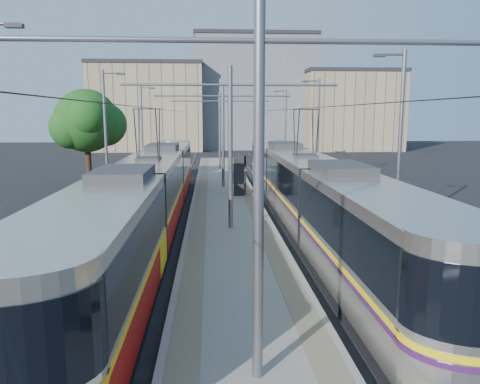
{
  "coord_description": "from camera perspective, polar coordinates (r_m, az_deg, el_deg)",
  "views": [
    {
      "loc": [
        -0.85,
        -12.25,
        5.26
      ],
      "look_at": [
        0.52,
        9.75,
        1.6
      ],
      "focal_mm": 35.0,
      "sensor_mm": 36.0,
      "label": 1
    }
  ],
  "objects": [
    {
      "name": "track_arrow",
      "position": [
        10.98,
        -18.73,
        -19.67
      ],
      "size": [
        1.2,
        5.0,
        0.01
      ],
      "primitive_type": "cube",
      "color": "silver",
      "rests_on": "ground"
    },
    {
      "name": "rails",
      "position": [
        29.72,
        -1.87,
        -0.74
      ],
      "size": [
        8.71,
        70.0,
        0.03
      ],
      "color": "gray",
      "rests_on": "ground"
    },
    {
      "name": "tactile_strip_left",
      "position": [
        29.67,
        -4.68,
        -0.22
      ],
      "size": [
        0.7,
        50.0,
        0.01
      ],
      "primitive_type": "cube",
      "color": "gray",
      "rests_on": "platform"
    },
    {
      "name": "building_centre",
      "position": [
        76.63,
        1.6,
        11.94
      ],
      "size": [
        18.36,
        14.28,
        17.23
      ],
      "color": "gray",
      "rests_on": "ground"
    },
    {
      "name": "tram_left",
      "position": [
        21.26,
        -10.95,
        -0.37
      ],
      "size": [
        2.43,
        30.76,
        5.5
      ],
      "color": "black",
      "rests_on": "ground"
    },
    {
      "name": "tram_right",
      "position": [
        22.57,
        7.84,
        0.67
      ],
      "size": [
        2.43,
        30.82,
        5.5
      ],
      "color": "black",
      "rests_on": "ground"
    },
    {
      "name": "building_right",
      "position": [
        73.28,
        13.15,
        9.65
      ],
      "size": [
        14.28,
        10.2,
        11.71
      ],
      "color": "tan",
      "rests_on": "ground"
    },
    {
      "name": "shelter",
      "position": [
        29.17,
        0.0,
        2.18
      ],
      "size": [
        0.89,
        1.22,
        2.45
      ],
      "rotation": [
        0.0,
        0.0,
        -0.21
      ],
      "color": "black",
      "rests_on": "platform"
    },
    {
      "name": "platform",
      "position": [
        29.7,
        -1.88,
        -0.49
      ],
      "size": [
        4.0,
        50.0,
        0.3
      ],
      "primitive_type": "cube",
      "color": "gray",
      "rests_on": "ground"
    },
    {
      "name": "building_left",
      "position": [
        72.83,
        -10.96,
        10.13
      ],
      "size": [
        16.32,
        12.24,
        12.72
      ],
      "color": "tan",
      "rests_on": "ground"
    },
    {
      "name": "tree",
      "position": [
        34.72,
        -17.68,
        8.14
      ],
      "size": [
        4.83,
        4.47,
        7.02
      ],
      "color": "#382314",
      "rests_on": "ground"
    },
    {
      "name": "catenary",
      "position": [
        26.42,
        -1.74,
        7.82
      ],
      "size": [
        9.2,
        70.0,
        7.0
      ],
      "color": "slate",
      "rests_on": "platform"
    },
    {
      "name": "street_lamps",
      "position": [
        33.27,
        -2.12,
        7.56
      ],
      "size": [
        15.18,
        38.22,
        8.0
      ],
      "color": "slate",
      "rests_on": "ground"
    },
    {
      "name": "ground",
      "position": [
        13.35,
        0.38,
        -13.76
      ],
      "size": [
        160.0,
        160.0,
        0.0
      ],
      "primitive_type": "plane",
      "color": "black",
      "rests_on": "ground"
    },
    {
      "name": "tactile_strip_right",
      "position": [
        29.75,
        0.92,
        -0.16
      ],
      "size": [
        0.7,
        50.0,
        0.01
      ],
      "primitive_type": "cube",
      "color": "gray",
      "rests_on": "platform"
    }
  ]
}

